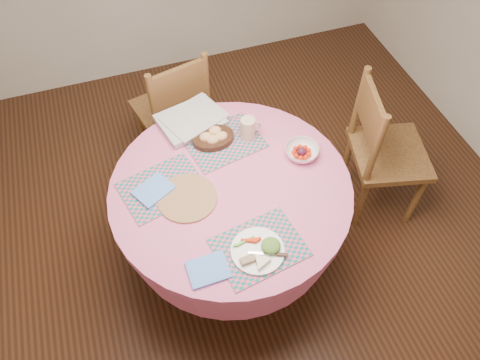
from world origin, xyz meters
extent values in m
plane|color=#331C0F|center=(0.00, 0.00, 0.00)|extent=(4.00, 4.00, 0.00)
cylinder|color=#D46383|center=(0.00, 0.00, 0.73)|extent=(1.24, 1.24, 0.04)
cone|color=#D46383|center=(0.00, 0.00, 0.56)|extent=(1.24, 1.24, 0.30)
cylinder|color=black|center=(0.00, 0.00, 0.22)|extent=(0.14, 0.14, 0.44)
cylinder|color=black|center=(0.00, 0.00, 0.03)|extent=(0.56, 0.56, 0.06)
cube|color=brown|center=(1.06, 0.12, 0.47)|extent=(0.54, 0.55, 0.04)
cylinder|color=brown|center=(1.19, -0.11, 0.24)|extent=(0.05, 0.05, 0.47)
cylinder|color=brown|center=(1.28, 0.26, 0.24)|extent=(0.05, 0.05, 0.47)
cylinder|color=brown|center=(0.84, -0.02, 0.24)|extent=(0.05, 0.05, 0.47)
cylinder|color=brown|center=(0.93, 0.35, 0.24)|extent=(0.05, 0.05, 0.47)
cylinder|color=brown|center=(0.82, -0.02, 0.73)|extent=(0.05, 0.05, 0.52)
cylinder|color=brown|center=(0.91, 0.35, 0.73)|extent=(0.05, 0.05, 0.52)
cube|color=brown|center=(0.87, 0.17, 0.84)|extent=(0.12, 0.37, 0.25)
cube|color=brown|center=(-0.11, 0.96, 0.45)|extent=(0.53, 0.51, 0.04)
cylinder|color=brown|center=(0.03, 1.17, 0.23)|extent=(0.05, 0.05, 0.45)
cylinder|color=brown|center=(-0.33, 1.08, 0.23)|extent=(0.05, 0.05, 0.45)
cylinder|color=brown|center=(0.10, 0.83, 0.23)|extent=(0.05, 0.05, 0.45)
cylinder|color=brown|center=(-0.25, 0.75, 0.23)|extent=(0.05, 0.05, 0.45)
cylinder|color=brown|center=(0.11, 0.82, 0.70)|extent=(0.05, 0.05, 0.50)
cylinder|color=brown|center=(-0.24, 0.73, 0.70)|extent=(0.05, 0.05, 0.50)
cube|color=brown|center=(-0.07, 0.77, 0.80)|extent=(0.36, 0.11, 0.24)
cube|color=#146A70|center=(0.01, -0.38, 0.75)|extent=(0.44, 0.36, 0.01)
cube|color=#146A70|center=(-0.33, 0.10, 0.75)|extent=(0.46, 0.39, 0.01)
cube|color=#146A70|center=(0.06, 0.30, 0.75)|extent=(0.45, 0.37, 0.01)
cylinder|color=#8E5C3D|center=(-0.23, 0.00, 0.76)|extent=(0.30, 0.30, 0.01)
cube|color=#5A8BE9|center=(-0.24, -0.42, 0.76)|extent=(0.18, 0.14, 0.01)
cube|color=#5A8BE9|center=(-0.38, 0.09, 0.76)|extent=(0.22, 0.21, 0.01)
cylinder|color=white|center=(0.00, -0.40, 0.76)|extent=(0.25, 0.25, 0.01)
ellipsoid|color=#2B5D1F|center=(0.06, -0.41, 0.79)|extent=(0.09, 0.09, 0.04)
cylinder|color=#EEEABE|center=(-0.01, -0.46, 0.78)|extent=(0.12, 0.12, 0.02)
cube|color=#917054|center=(-0.07, -0.43, 0.78)|extent=(0.07, 0.04, 0.02)
cube|color=silver|center=(0.02, -0.43, 0.77)|extent=(0.14, 0.07, 0.00)
cylinder|color=black|center=(0.01, 0.32, 0.77)|extent=(0.23, 0.23, 0.03)
ellipsoid|color=#E1A773|center=(-0.03, 0.32, 0.81)|extent=(0.07, 0.06, 0.05)
ellipsoid|color=#E1A773|center=(0.03, 0.35, 0.81)|extent=(0.07, 0.06, 0.05)
ellipsoid|color=#E1A773|center=(0.05, 0.30, 0.81)|extent=(0.07, 0.06, 0.05)
ellipsoid|color=#E1A773|center=(0.00, 0.29, 0.81)|extent=(0.07, 0.06, 0.05)
cylinder|color=beige|center=(0.19, 0.29, 0.82)|extent=(0.08, 0.08, 0.12)
torus|color=beige|center=(0.24, 0.29, 0.82)|extent=(0.07, 0.01, 0.07)
imported|color=white|center=(0.42, 0.08, 0.78)|extent=(0.22, 0.22, 0.06)
sphere|color=red|center=(0.46, 0.08, 0.77)|extent=(0.03, 0.03, 0.03)
sphere|color=red|center=(0.45, 0.10, 0.77)|extent=(0.03, 0.03, 0.03)
sphere|color=red|center=(0.43, 0.11, 0.77)|extent=(0.03, 0.03, 0.03)
sphere|color=red|center=(0.40, 0.11, 0.77)|extent=(0.03, 0.03, 0.03)
sphere|color=red|center=(0.38, 0.09, 0.77)|extent=(0.03, 0.03, 0.03)
sphere|color=red|center=(0.38, 0.06, 0.77)|extent=(0.03, 0.03, 0.03)
sphere|color=red|center=(0.40, 0.04, 0.77)|extent=(0.03, 0.03, 0.03)
sphere|color=red|center=(0.43, 0.04, 0.77)|extent=(0.03, 0.03, 0.03)
sphere|color=red|center=(0.45, 0.05, 0.77)|extent=(0.03, 0.03, 0.03)
sphere|color=#411229|center=(0.42, 0.08, 0.78)|extent=(0.05, 0.05, 0.05)
cube|color=silver|center=(-0.07, 0.49, 0.77)|extent=(0.39, 0.34, 0.03)
cube|color=silver|center=(-0.05, 0.49, 0.80)|extent=(0.39, 0.35, 0.01)
camera|label=1|loc=(-0.42, -1.36, 2.64)|focal=35.00mm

